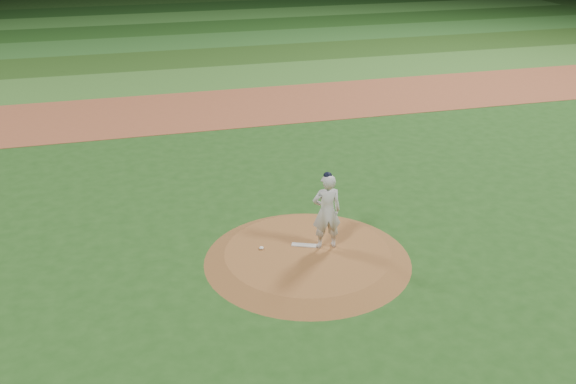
{
  "coord_description": "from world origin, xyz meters",
  "views": [
    {
      "loc": [
        -4.32,
        -14.13,
        8.77
      ],
      "look_at": [
        0.0,
        2.0,
        1.1
      ],
      "focal_mm": 40.0,
      "sensor_mm": 36.0,
      "label": 1
    }
  ],
  "objects_px": {
    "pitchers_mound": "(307,256)",
    "rosin_bag": "(261,248)",
    "pitching_rubber": "(304,245)",
    "pitcher_on_mound": "(327,211)"
  },
  "relations": [
    {
      "from": "pitching_rubber",
      "to": "pitchers_mound",
      "type": "bearing_deg",
      "value": -66.83
    },
    {
      "from": "pitching_rubber",
      "to": "pitcher_on_mound",
      "type": "bearing_deg",
      "value": 3.99
    },
    {
      "from": "pitcher_on_mound",
      "to": "rosin_bag",
      "type": "bearing_deg",
      "value": 169.54
    },
    {
      "from": "pitchers_mound",
      "to": "rosin_bag",
      "type": "relative_size",
      "value": 44.09
    },
    {
      "from": "pitching_rubber",
      "to": "pitcher_on_mound",
      "type": "xyz_separation_m",
      "value": [
        0.55,
        -0.19,
        1.05
      ]
    },
    {
      "from": "pitching_rubber",
      "to": "rosin_bag",
      "type": "xyz_separation_m",
      "value": [
        -1.15,
        0.12,
        0.02
      ]
    },
    {
      "from": "pitchers_mound",
      "to": "rosin_bag",
      "type": "bearing_deg",
      "value": 158.77
    },
    {
      "from": "pitchers_mound",
      "to": "rosin_bag",
      "type": "height_order",
      "value": "rosin_bag"
    },
    {
      "from": "pitchers_mound",
      "to": "rosin_bag",
      "type": "xyz_separation_m",
      "value": [
        -1.15,
        0.45,
        0.16
      ]
    },
    {
      "from": "pitching_rubber",
      "to": "pitcher_on_mound",
      "type": "height_order",
      "value": "pitcher_on_mound"
    }
  ]
}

